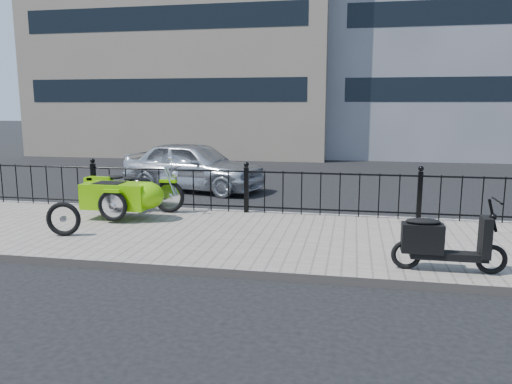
% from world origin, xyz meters
% --- Properties ---
extents(ground, '(120.00, 120.00, 0.00)m').
position_xyz_m(ground, '(0.00, 0.00, 0.00)').
color(ground, black).
rests_on(ground, ground).
extents(sidewalk, '(30.00, 3.80, 0.12)m').
position_xyz_m(sidewalk, '(0.00, -0.50, 0.06)').
color(sidewalk, gray).
rests_on(sidewalk, ground).
extents(curb, '(30.00, 0.10, 0.12)m').
position_xyz_m(curb, '(0.00, 1.44, 0.06)').
color(curb, gray).
rests_on(curb, ground).
extents(iron_fence, '(14.11, 0.11, 1.08)m').
position_xyz_m(iron_fence, '(0.00, 1.30, 0.59)').
color(iron_fence, black).
rests_on(iron_fence, sidewalk).
extents(building_tan, '(14.00, 8.01, 12.00)m').
position_xyz_m(building_tan, '(-6.00, 15.99, 6.00)').
color(building_tan, gray).
rests_on(building_tan, ground).
extents(motorcycle_sidecar, '(2.28, 1.48, 0.98)m').
position_xyz_m(motorcycle_sidecar, '(-2.22, 0.34, 0.59)').
color(motorcycle_sidecar, black).
rests_on(motorcycle_sidecar, sidewalk).
extents(scooter, '(1.51, 0.44, 1.03)m').
position_xyz_m(scooter, '(3.40, -1.90, 0.52)').
color(scooter, black).
rests_on(scooter, sidewalk).
extents(spare_tire, '(0.61, 0.20, 0.60)m').
position_xyz_m(spare_tire, '(-2.69, -1.22, 0.42)').
color(spare_tire, black).
rests_on(spare_tire, sidewalk).
extents(sedan_car, '(4.32, 2.56, 1.38)m').
position_xyz_m(sedan_car, '(-2.19, 4.42, 0.69)').
color(sedan_car, silver).
rests_on(sedan_car, ground).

